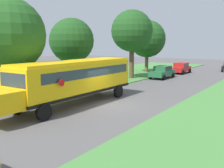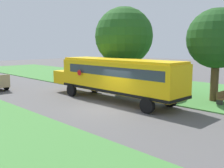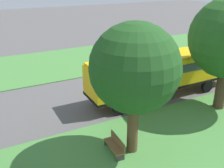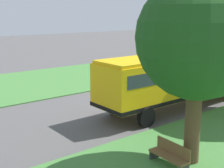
{
  "view_description": "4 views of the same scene",
  "coord_description": "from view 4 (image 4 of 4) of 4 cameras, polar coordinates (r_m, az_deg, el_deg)",
  "views": [
    {
      "loc": [
        10.42,
        -15.08,
        4.39
      ],
      "look_at": [
        -0.13,
        0.48,
        1.46
      ],
      "focal_mm": 42.0,
      "sensor_mm": 36.0,
      "label": 1
    },
    {
      "loc": [
        11.55,
        12.34,
        4.16
      ],
      "look_at": [
        -1.42,
        -0.91,
        1.41
      ],
      "focal_mm": 42.0,
      "sensor_mm": 36.0,
      "label": 2
    },
    {
      "loc": [
        -16.88,
        10.19,
        8.65
      ],
      "look_at": [
        -0.97,
        1.93,
        1.13
      ],
      "focal_mm": 42.0,
      "sensor_mm": 36.0,
      "label": 3
    },
    {
      "loc": [
        -13.8,
        12.92,
        5.5
      ],
      "look_at": [
        -0.86,
        2.71,
        1.7
      ],
      "focal_mm": 50.0,
      "sensor_mm": 36.0,
      "label": 4
    }
  ],
  "objects": [
    {
      "name": "ground_plane",
      "position": [
        19.69,
        4.65,
        -3.28
      ],
      "size": [
        120.0,
        120.0,
        0.0
      ],
      "primitive_type": "plane",
      "color": "#565454"
    },
    {
      "name": "grass_far_side",
      "position": [
        26.77,
        -8.56,
        1.06
      ],
      "size": [
        10.0,
        80.0,
        0.07
      ],
      "primitive_type": "cube",
      "color": "#47843D",
      "rests_on": "ground"
    },
    {
      "name": "oak_tree_roadside_mid",
      "position": [
        11.18,
        16.28,
        7.93
      ],
      "size": [
        4.32,
        4.32,
        6.82
      ],
      "color": "brown",
      "rests_on": "ground"
    },
    {
      "name": "school_bus",
      "position": [
        18.7,
        12.38,
        1.66
      ],
      "size": [
        2.85,
        12.42,
        3.16
      ],
      "color": "yellow",
      "rests_on": "ground"
    },
    {
      "name": "park_bench",
      "position": [
        11.72,
        10.56,
        -12.65
      ],
      "size": [
        1.62,
        0.58,
        0.92
      ],
      "color": "brown",
      "rests_on": "ground"
    }
  ]
}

